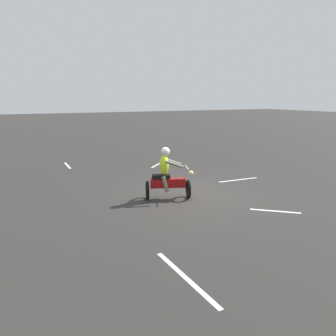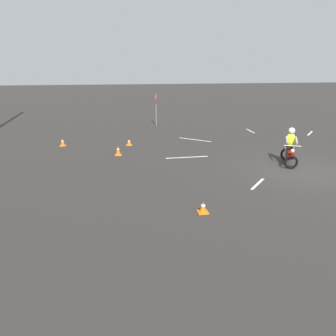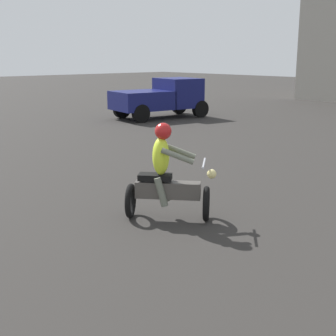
{
  "view_description": "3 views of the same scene",
  "coord_description": "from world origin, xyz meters",
  "views": [
    {
      "loc": [
        5.31,
        8.97,
        3.16
      ],
      "look_at": [
        0.85,
        0.08,
        1.0
      ],
      "focal_mm": 35.0,
      "sensor_mm": 36.0,
      "label": 1
    },
    {
      "loc": [
        -12.3,
        7.58,
        4.37
      ],
      "look_at": [
        -1.64,
        5.96,
        0.9
      ],
      "focal_mm": 35.0,
      "sensor_mm": 36.0,
      "label": 2
    },
    {
      "loc": [
        1.56,
        6.81,
        2.73
      ],
      "look_at": [
        -4.14,
        11.84,
        0.9
      ],
      "focal_mm": 50.0,
      "sensor_mm": 36.0,
      "label": 3
    }
  ],
  "objects": [
    {
      "name": "lane_stripe_nw",
      "position": [
        -1.34,
        2.48,
        0.0
      ],
      "size": [
        1.1,
        0.98,
        0.01
      ],
      "primitive_type": "cube",
      "rotation": [
        0.0,
        0.0,
        4.0
      ],
      "color": "silver",
      "rests_on": "ground"
    },
    {
      "name": "lane_stripe_w",
      "position": [
        -2.69,
        -0.85,
        0.0
      ],
      "size": [
        1.76,
        0.19,
        0.01
      ],
      "primitive_type": "cube",
      "rotation": [
        0.0,
        0.0,
        4.66
      ],
      "color": "silver",
      "rests_on": "ground"
    },
    {
      "name": "lane_stripe_sw",
      "position": [
        -1.15,
        -4.97,
        0.0
      ],
      "size": [
        1.22,
        1.18,
        0.01
      ],
      "primitive_type": "cube",
      "rotation": [
        0.0,
        0.0,
        5.48
      ],
      "color": "silver",
      "rests_on": "ground"
    },
    {
      "name": "ground_plane",
      "position": [
        0.0,
        0.0,
        0.0
      ],
      "size": [
        120.0,
        120.0,
        0.0
      ],
      "primitive_type": "plane",
      "color": "#2D2B28"
    },
    {
      "name": "motorcycle_rider_foreground",
      "position": [
        0.88,
        0.07,
        0.73
      ],
      "size": [
        1.55,
        1.08,
        1.66
      ],
      "rotation": [
        0.0,
        0.0,
        1.21
      ],
      "color": "black",
      "rests_on": "ground"
    },
    {
      "name": "lane_stripe_s",
      "position": [
        2.77,
        -6.66,
        0.0
      ],
      "size": [
        0.11,
        1.53,
        0.01
      ],
      "primitive_type": "cube",
      "rotation": [
        0.0,
        0.0,
        6.27
      ],
      "color": "silver",
      "rests_on": "ground"
    },
    {
      "name": "lane_stripe_n",
      "position": [
        2.65,
        4.38,
        0.0
      ],
      "size": [
        0.16,
        2.09,
        0.01
      ],
      "primitive_type": "cube",
      "rotation": [
        0.0,
        0.0,
        3.17
      ],
      "color": "silver",
      "rests_on": "ground"
    }
  ]
}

